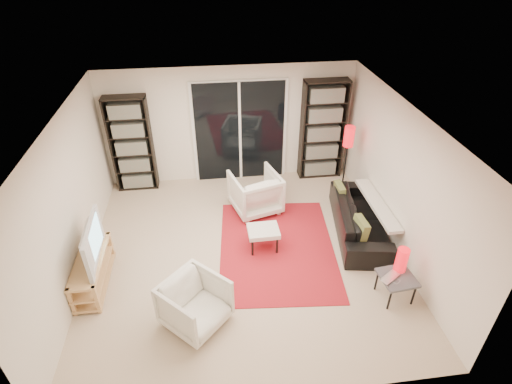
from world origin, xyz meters
TOP-DOWN VIEW (x-y plane):
  - floor at (0.00, 0.00)m, footprint 5.00×5.00m
  - wall_back at (0.00, 2.50)m, footprint 5.00×0.02m
  - wall_front at (0.00, -2.50)m, footprint 5.00×0.02m
  - wall_left at (-2.50, 0.00)m, footprint 0.02×5.00m
  - wall_right at (2.50, 0.00)m, footprint 0.02×5.00m
  - ceiling at (0.00, 0.00)m, footprint 5.00×5.00m
  - sliding_door at (0.20, 2.46)m, footprint 1.92×0.08m
  - bookshelf_left at (-1.95, 2.33)m, footprint 0.80×0.30m
  - bookshelf_right at (1.90, 2.33)m, footprint 0.90×0.30m
  - tv_stand at (-2.29, -0.39)m, footprint 0.39×1.22m
  - tv at (-2.27, -0.39)m, footprint 0.19×1.05m
  - rug at (0.57, 0.06)m, footprint 2.12×2.72m
  - sofa at (2.09, 0.31)m, footprint 1.12×2.13m
  - armchair_back at (0.36, 1.21)m, footprint 1.04×1.05m
  - armchair_front at (-0.77, -1.30)m, footprint 1.08×1.08m
  - ottoman at (0.34, 0.09)m, footprint 0.52×0.42m
  - side_table at (2.08, -1.22)m, footprint 0.52×0.52m
  - laptop at (1.98, -1.27)m, footprint 0.39×0.35m
  - table_lamp at (2.16, -1.08)m, footprint 0.17×0.17m
  - floor_lamp at (2.18, 1.56)m, footprint 0.22×0.22m

SIDE VIEW (x-z plane):
  - floor at x=0.00m, z-range 0.00..0.00m
  - rug at x=0.57m, z-range 0.00..0.01m
  - tv_stand at x=-2.29m, z-range 0.01..0.51m
  - sofa at x=2.09m, z-range 0.00..0.59m
  - ottoman at x=0.34m, z-range 0.14..0.54m
  - armchair_front at x=-0.77m, z-range 0.00..0.70m
  - side_table at x=2.08m, z-range 0.15..0.55m
  - armchair_back at x=0.36m, z-range 0.00..0.78m
  - laptop at x=1.98m, z-range 0.40..0.43m
  - table_lamp at x=2.16m, z-range 0.40..0.78m
  - tv at x=-2.27m, z-range 0.50..1.10m
  - bookshelf_left at x=-1.95m, z-range 0.00..1.95m
  - sliding_door at x=0.20m, z-range -0.03..2.13m
  - bookshelf_right at x=1.90m, z-range 0.00..2.10m
  - floor_lamp at x=2.18m, z-range 0.39..1.85m
  - wall_back at x=0.00m, z-range 0.00..2.40m
  - wall_front at x=0.00m, z-range 0.00..2.40m
  - wall_left at x=-2.50m, z-range 0.00..2.40m
  - wall_right at x=2.50m, z-range 0.00..2.40m
  - ceiling at x=0.00m, z-range 2.39..2.41m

